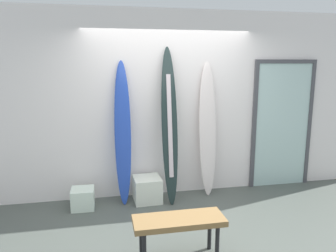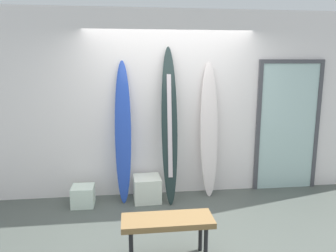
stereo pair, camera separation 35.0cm
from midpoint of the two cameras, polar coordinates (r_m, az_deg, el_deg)
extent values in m
cube|color=#4A514B|center=(4.21, 0.95, -17.99)|extent=(8.00, 8.00, 0.04)
cube|color=white|center=(5.00, -2.17, 3.85)|extent=(7.20, 0.20, 2.80)
ellipsoid|color=#2547B2|center=(4.72, -10.07, -1.28)|extent=(0.25, 0.36, 2.07)
ellipsoid|color=#1E2D2C|center=(4.68, -1.87, 0.03)|extent=(0.25, 0.50, 2.26)
cube|color=silver|center=(4.65, -1.81, 0.03)|extent=(0.07, 0.30, 1.46)
cone|color=black|center=(4.81, -1.50, -11.27)|extent=(0.07, 0.09, 0.11)
ellipsoid|color=silver|center=(4.96, 4.99, -0.66)|extent=(0.27, 0.26, 2.05)
cube|color=white|center=(4.88, -16.79, -12.14)|extent=(0.32, 0.32, 0.29)
cube|color=white|center=(4.92, -5.73, -11.04)|extent=(0.41, 0.41, 0.36)
cube|color=silver|center=(5.58, 17.71, 0.01)|extent=(0.93, 0.02, 2.02)
cube|color=#47474C|center=(5.36, 13.07, -0.19)|extent=(0.06, 0.06, 2.02)
cube|color=#47474C|center=(5.83, 21.96, 0.19)|extent=(0.06, 0.06, 2.02)
cube|color=#47474C|center=(5.48, 18.35, 10.73)|extent=(1.05, 0.06, 0.06)
cube|color=olive|center=(3.45, -1.09, -16.33)|extent=(0.94, 0.35, 0.06)
cylinder|color=black|center=(3.43, -7.33, -21.18)|extent=(0.04, 0.04, 0.41)
cylinder|color=black|center=(3.54, 5.69, -19.96)|extent=(0.04, 0.04, 0.41)
cylinder|color=black|center=(3.64, -7.63, -19.12)|extent=(0.04, 0.04, 0.41)
cylinder|color=black|center=(3.75, 4.54, -18.08)|extent=(0.04, 0.04, 0.41)
camera|label=1|loc=(0.17, -92.13, -0.42)|focal=34.67mm
camera|label=2|loc=(0.17, 87.87, 0.42)|focal=34.67mm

